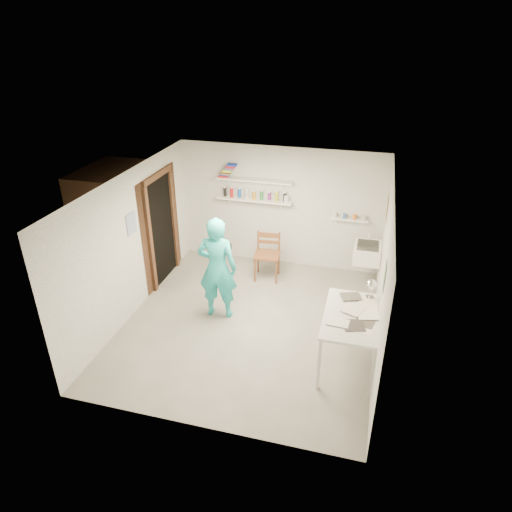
% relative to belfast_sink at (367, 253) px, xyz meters
% --- Properties ---
extents(floor, '(4.00, 4.50, 0.02)m').
position_rel_belfast_sink_xyz_m(floor, '(-1.75, -1.70, -0.71)').
color(floor, slate).
rests_on(floor, ground).
extents(ceiling, '(4.00, 4.50, 0.02)m').
position_rel_belfast_sink_xyz_m(ceiling, '(-1.75, -1.70, 1.71)').
color(ceiling, silver).
rests_on(ceiling, wall_back).
extents(wall_back, '(4.00, 0.02, 2.40)m').
position_rel_belfast_sink_xyz_m(wall_back, '(-1.75, 0.56, 0.50)').
color(wall_back, silver).
rests_on(wall_back, ground).
extents(wall_front, '(4.00, 0.02, 2.40)m').
position_rel_belfast_sink_xyz_m(wall_front, '(-1.75, -3.96, 0.50)').
color(wall_front, silver).
rests_on(wall_front, ground).
extents(wall_left, '(0.02, 4.50, 2.40)m').
position_rel_belfast_sink_xyz_m(wall_left, '(-3.76, -1.70, 0.50)').
color(wall_left, silver).
rests_on(wall_left, ground).
extents(wall_right, '(0.02, 4.50, 2.40)m').
position_rel_belfast_sink_xyz_m(wall_right, '(0.26, -1.70, 0.50)').
color(wall_right, silver).
rests_on(wall_right, ground).
extents(doorway_recess, '(0.02, 0.90, 2.00)m').
position_rel_belfast_sink_xyz_m(doorway_recess, '(-3.74, -0.65, 0.30)').
color(doorway_recess, black).
rests_on(doorway_recess, wall_left).
extents(corridor_box, '(1.40, 1.50, 2.10)m').
position_rel_belfast_sink_xyz_m(corridor_box, '(-4.45, -0.65, 0.35)').
color(corridor_box, brown).
rests_on(corridor_box, ground).
extents(door_lintel, '(0.06, 1.05, 0.10)m').
position_rel_belfast_sink_xyz_m(door_lintel, '(-3.72, -0.65, 1.35)').
color(door_lintel, brown).
rests_on(door_lintel, wall_left).
extents(door_jamb_near, '(0.06, 0.10, 2.00)m').
position_rel_belfast_sink_xyz_m(door_jamb_near, '(-3.72, -1.15, 0.30)').
color(door_jamb_near, brown).
rests_on(door_jamb_near, ground).
extents(door_jamb_far, '(0.06, 0.10, 2.00)m').
position_rel_belfast_sink_xyz_m(door_jamb_far, '(-3.72, -0.15, 0.30)').
color(door_jamb_far, brown).
rests_on(door_jamb_far, ground).
extents(shelf_lower, '(1.50, 0.22, 0.03)m').
position_rel_belfast_sink_xyz_m(shelf_lower, '(-2.25, 0.43, 0.65)').
color(shelf_lower, white).
rests_on(shelf_lower, wall_back).
extents(shelf_upper, '(1.50, 0.22, 0.03)m').
position_rel_belfast_sink_xyz_m(shelf_upper, '(-2.25, 0.43, 1.05)').
color(shelf_upper, white).
rests_on(shelf_upper, wall_back).
extents(ledge_shelf, '(0.70, 0.14, 0.03)m').
position_rel_belfast_sink_xyz_m(ledge_shelf, '(-0.40, 0.47, 0.42)').
color(ledge_shelf, white).
rests_on(ledge_shelf, wall_back).
extents(poster_left, '(0.01, 0.28, 0.36)m').
position_rel_belfast_sink_xyz_m(poster_left, '(-3.74, -1.65, 0.85)').
color(poster_left, '#334C7F').
rests_on(poster_left, wall_left).
extents(poster_right_a, '(0.01, 0.34, 0.42)m').
position_rel_belfast_sink_xyz_m(poster_right_a, '(0.24, 0.10, 0.85)').
color(poster_right_a, '#995933').
rests_on(poster_right_a, wall_right).
extents(poster_right_b, '(0.01, 0.30, 0.38)m').
position_rel_belfast_sink_xyz_m(poster_right_b, '(0.24, -2.25, 0.80)').
color(poster_right_b, '#3F724C').
rests_on(poster_right_b, wall_right).
extents(belfast_sink, '(0.48, 0.60, 0.30)m').
position_rel_belfast_sink_xyz_m(belfast_sink, '(0.00, 0.00, 0.00)').
color(belfast_sink, white).
rests_on(belfast_sink, wall_right).
extents(man, '(0.68, 0.47, 1.77)m').
position_rel_belfast_sink_xyz_m(man, '(-2.32, -1.58, 0.19)').
color(man, '#23B0B1').
rests_on(man, ground).
extents(wall_clock, '(0.32, 0.06, 0.32)m').
position_rel_belfast_sink_xyz_m(wall_clock, '(-2.31, -1.36, 0.48)').
color(wall_clock, '#FAEBAA').
rests_on(wall_clock, man).
extents(wooden_chair, '(0.51, 0.49, 1.00)m').
position_rel_belfast_sink_xyz_m(wooden_chair, '(-1.83, -0.18, -0.20)').
color(wooden_chair, brown).
rests_on(wooden_chair, ground).
extents(work_table, '(0.77, 1.29, 0.86)m').
position_rel_belfast_sink_xyz_m(work_table, '(-0.11, -2.30, -0.27)').
color(work_table, silver).
rests_on(work_table, ground).
extents(desk_lamp, '(0.16, 0.16, 0.16)m').
position_rel_belfast_sink_xyz_m(desk_lamp, '(0.10, -1.79, 0.38)').
color(desk_lamp, silver).
rests_on(desk_lamp, work_table).
extents(spray_cans, '(1.31, 0.06, 0.17)m').
position_rel_belfast_sink_xyz_m(spray_cans, '(-2.25, 0.43, 0.75)').
color(spray_cans, black).
rests_on(spray_cans, shelf_lower).
extents(book_stack, '(0.34, 0.14, 0.25)m').
position_rel_belfast_sink_xyz_m(book_stack, '(-2.77, 0.43, 1.19)').
color(book_stack, red).
rests_on(book_stack, shelf_upper).
extents(ledge_pots, '(0.48, 0.07, 0.09)m').
position_rel_belfast_sink_xyz_m(ledge_pots, '(-0.40, 0.47, 0.48)').
color(ledge_pots, silver).
rests_on(ledge_pots, ledge_shelf).
extents(papers, '(0.30, 0.22, 0.03)m').
position_rel_belfast_sink_xyz_m(papers, '(-0.11, -2.30, 0.17)').
color(papers, silver).
rests_on(papers, work_table).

